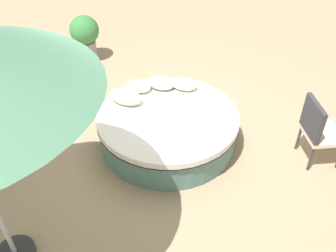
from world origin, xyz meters
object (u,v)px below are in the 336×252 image
throw_pillow_0 (184,84)px  throw_pillow_1 (161,83)px  patio_chair (318,128)px  planter (85,35)px  throw_pillow_3 (125,97)px  throw_pillow_2 (138,86)px  round_bed (168,128)px

throw_pillow_0 → throw_pillow_1: 0.35m
patio_chair → planter: patio_chair is taller
throw_pillow_1 → throw_pillow_3: (0.28, 0.61, 0.02)m
throw_pillow_3 → patio_chair: 2.75m
throw_pillow_0 → patio_chair: bearing=176.5°
throw_pillow_1 → planter: planter is taller
throw_pillow_2 → patio_chair: (-2.68, -0.26, -0.04)m
round_bed → throw_pillow_3: (0.71, 0.01, 0.35)m
throw_pillow_1 → throw_pillow_2: size_ratio=1.07×
throw_pillow_2 → planter: bearing=-32.1°
throw_pillow_1 → throw_pillow_3: size_ratio=0.82×
round_bed → patio_chair: size_ratio=2.10×
throw_pillow_0 → throw_pillow_2: (0.60, 0.39, 0.00)m
throw_pillow_1 → planter: bearing=-23.8°
round_bed → throw_pillow_1: bearing=-54.5°
throw_pillow_3 → patio_chair: bearing=-167.0°
patio_chair → throw_pillow_0: bearing=-127.0°
throw_pillow_0 → throw_pillow_1: bearing=23.8°
round_bed → throw_pillow_1: (0.43, -0.60, 0.33)m
throw_pillow_0 → throw_pillow_3: bearing=51.2°
throw_pillow_3 → patio_chair: size_ratio=0.55×
throw_pillow_0 → throw_pillow_2: bearing=32.8°
throw_pillow_1 → patio_chair: (-2.40, -0.01, -0.04)m
throw_pillow_0 → throw_pillow_1: (0.32, 0.14, 0.01)m
throw_pillow_0 → planter: (2.55, -0.84, -0.06)m
patio_chair → throw_pillow_1: bearing=-123.1°
patio_chair → planter: 4.72m
throw_pillow_3 → planter: planter is taller
throw_pillow_3 → planter: size_ratio=0.58×
round_bed → planter: planter is taller
planter → throw_pillow_3: bearing=140.8°
round_bed → throw_pillow_2: bearing=-26.8°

